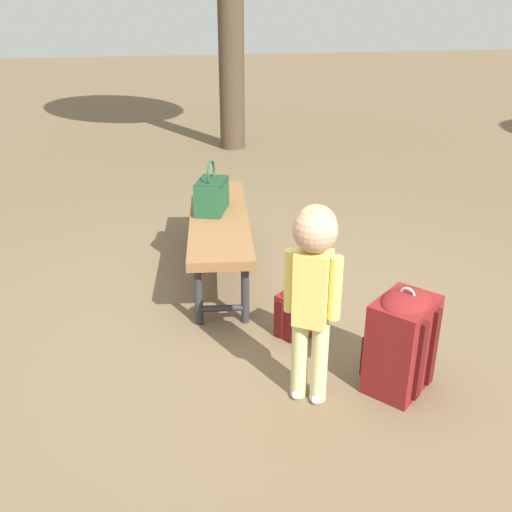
# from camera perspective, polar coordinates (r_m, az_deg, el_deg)

# --- Properties ---
(ground_plane) EXTENTS (40.00, 40.00, 0.00)m
(ground_plane) POSITION_cam_1_polar(r_m,az_deg,el_deg) (3.40, 0.53, -7.82)
(ground_plane) COLOR brown
(ground_plane) RESTS_ON ground
(park_bench) EXTENTS (1.64, 0.62, 0.45)m
(park_bench) POSITION_cam_1_polar(r_m,az_deg,el_deg) (3.99, -3.71, 3.37)
(park_bench) COLOR brown
(park_bench) RESTS_ON ground
(handbag) EXTENTS (0.36, 0.29, 0.37)m
(handbag) POSITION_cam_1_polar(r_m,az_deg,el_deg) (4.00, -4.45, 6.18)
(handbag) COLOR #1E4C2D
(handbag) RESTS_ON park_bench
(child_standing) EXTENTS (0.20, 0.24, 1.00)m
(child_standing) POSITION_cam_1_polar(r_m,az_deg,el_deg) (2.59, 5.74, -1.94)
(child_standing) COLOR #CCCC8C
(child_standing) RESTS_ON ground
(backpack_large) EXTENTS (0.40, 0.41, 0.56)m
(backpack_large) POSITION_cam_1_polar(r_m,az_deg,el_deg) (2.92, 14.35, -7.99)
(backpack_large) COLOR maroon
(backpack_large) RESTS_ON ground
(backpack_small) EXTENTS (0.22, 0.22, 0.31)m
(backpack_small) POSITION_cam_1_polar(r_m,az_deg,el_deg) (3.31, 3.75, -5.76)
(backpack_small) COLOR maroon
(backpack_small) RESTS_ON ground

